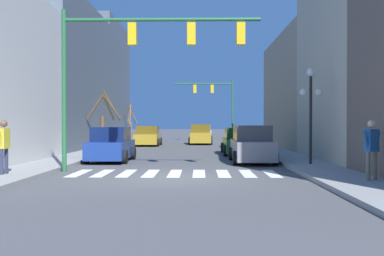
{
  "coord_description": "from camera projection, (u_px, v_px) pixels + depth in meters",
  "views": [
    {
      "loc": [
        0.93,
        -15.28,
        1.88
      ],
      "look_at": [
        0.14,
        30.03,
        1.38
      ],
      "focal_mm": 42.0,
      "sensor_mm": 36.0,
      "label": 1
    }
  ],
  "objects": [
    {
      "name": "ground_plane",
      "position": [
        173.0,
        178.0,
        15.31
      ],
      "size": [
        240.0,
        240.0,
        0.0
      ],
      "primitive_type": "plane",
      "color": "#4C4C4F"
    },
    {
      "name": "sidewalk_left",
      "position": [
        11.0,
        176.0,
        15.41
      ],
      "size": [
        2.08,
        90.0,
        0.15
      ],
      "color": "gray",
      "rests_on": "ground_plane"
    },
    {
      "name": "sidewalk_right",
      "position": [
        337.0,
        176.0,
        15.21
      ],
      "size": [
        2.08,
        90.0,
        0.15
      ],
      "color": "gray",
      "rests_on": "ground_plane"
    },
    {
      "name": "building_row_left",
      "position": [
        45.0,
        79.0,
        30.43
      ],
      "size": [
        6.0,
        38.85,
        11.28
      ],
      "color": "beige",
      "rests_on": "ground_plane"
    },
    {
      "name": "building_row_right",
      "position": [
        368.0,
        61.0,
        23.1
      ],
      "size": [
        6.0,
        30.73,
        12.0
      ],
      "color": "#66564C",
      "rests_on": "ground_plane"
    },
    {
      "name": "crosswalk_stripes",
      "position": [
        175.0,
        173.0,
        16.74
      ],
      "size": [
        7.65,
        2.6,
        0.01
      ],
      "color": "white",
      "rests_on": "ground_plane"
    },
    {
      "name": "traffic_signal_near",
      "position": [
        138.0,
        50.0,
        17.15
      ],
      "size": [
        7.62,
        0.28,
        6.23
      ],
      "color": "#236038",
      "rests_on": "ground_plane"
    },
    {
      "name": "traffic_signal_far",
      "position": [
        216.0,
        97.0,
        46.2
      ],
      "size": [
        6.05,
        0.28,
        6.34
      ],
      "color": "#236038",
      "rests_on": "ground_plane"
    },
    {
      "name": "street_lamp_right_corner",
      "position": [
        311.0,
        96.0,
        19.01
      ],
      "size": [
        0.95,
        0.36,
        4.07
      ],
      "color": "black",
      "rests_on": "sidewalk_right"
    },
    {
      "name": "car_parked_left_near",
      "position": [
        200.0,
        135.0,
        39.84
      ],
      "size": [
        2.05,
        4.42,
        1.77
      ],
      "rotation": [
        0.0,
        0.0,
        1.57
      ],
      "color": "#A38423",
      "rests_on": "ground_plane"
    },
    {
      "name": "car_parked_right_near",
      "position": [
        240.0,
        142.0,
        26.86
      ],
      "size": [
        2.15,
        4.65,
        1.6
      ],
      "rotation": [
        0.0,
        0.0,
        1.57
      ],
      "color": "#236B38",
      "rests_on": "ground_plane"
    },
    {
      "name": "car_driving_toward_lane",
      "position": [
        111.0,
        145.0,
        21.96
      ],
      "size": [
        2.0,
        4.16,
        1.68
      ],
      "rotation": [
        0.0,
        0.0,
        1.57
      ],
      "color": "navy",
      "rests_on": "ground_plane"
    },
    {
      "name": "car_at_intersection",
      "position": [
        202.0,
        133.0,
        48.12
      ],
      "size": [
        2.05,
        4.44,
        1.74
      ],
      "rotation": [
        0.0,
        0.0,
        1.57
      ],
      "color": "white",
      "rests_on": "ground_plane"
    },
    {
      "name": "car_parked_right_mid",
      "position": [
        252.0,
        145.0,
        21.36
      ],
      "size": [
        2.01,
        4.48,
        1.77
      ],
      "rotation": [
        0.0,
        0.0,
        1.57
      ],
      "color": "gray",
      "rests_on": "ground_plane"
    },
    {
      "name": "car_parked_right_far",
      "position": [
        148.0,
        137.0,
        37.05
      ],
      "size": [
        2.1,
        4.12,
        1.64
      ],
      "rotation": [
        0.0,
        0.0,
        1.57
      ],
      "color": "#A38423",
      "rests_on": "ground_plane"
    },
    {
      "name": "pedestrian_crossing_street",
      "position": [
        372.0,
        144.0,
        13.6
      ],
      "size": [
        0.72,
        0.49,
        1.83
      ],
      "rotation": [
        0.0,
        0.0,
        0.55
      ],
      "color": "#7A705B",
      "rests_on": "sidewalk_right"
    },
    {
      "name": "pedestrian_waiting_at_curb",
      "position": [
        4.0,
        142.0,
        15.19
      ],
      "size": [
        0.27,
        0.79,
        1.83
      ],
      "rotation": [
        0.0,
        0.0,
        4.64
      ],
      "color": "#282D47",
      "rests_on": "sidewalk_left"
    },
    {
      "name": "street_tree_right_mid",
      "position": [
        131.0,
        123.0,
        44.11
      ],
      "size": [
        1.79,
        2.3,
        3.66
      ],
      "color": "brown",
      "rests_on": "sidewalk_left"
    },
    {
      "name": "street_tree_left_near",
      "position": [
        104.0,
        121.0,
        29.76
      ],
      "size": [
        2.23,
        1.06,
        3.99
      ],
      "color": "brown",
      "rests_on": "sidewalk_left"
    }
  ]
}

